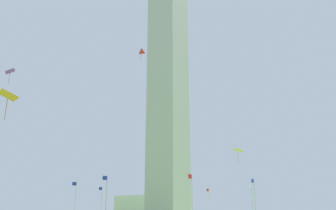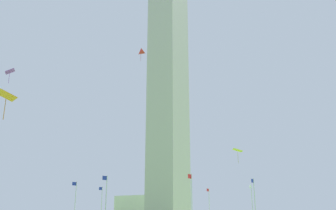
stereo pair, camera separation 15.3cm
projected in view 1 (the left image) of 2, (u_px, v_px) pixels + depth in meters
obelisk_monument at (168, 82)px, 78.41m from camera, size 6.69×6.69×60.86m
flagpole_n at (106, 201)px, 56.56m from camera, size 1.12×0.14×8.65m
flagpole_ne at (192, 200)px, 54.12m from camera, size 1.12×0.14×8.65m
flagpole_e at (255, 202)px, 61.50m from camera, size 1.12×0.14×8.65m
flagpole_se at (252, 204)px, 74.36m from camera, size 1.12×0.14×8.65m
flagpole_s at (209, 205)px, 85.18m from camera, size 1.12×0.14×8.65m
flagpole_sw at (153, 205)px, 87.61m from camera, size 1.12×0.14×8.65m
flagpole_w at (101, 205)px, 80.24m from camera, size 1.12×0.14×8.65m
flagpole_nw at (75, 203)px, 67.38m from camera, size 1.12×0.14×8.65m
kite_red_delta at (141, 52)px, 71.87m from camera, size 1.84×2.10×2.80m
kite_purple_diamond at (10, 72)px, 55.62m from camera, size 1.88×1.90×2.37m
kite_yellow_diamond at (238, 151)px, 60.25m from camera, size 2.16×2.14×2.45m
kite_orange_diamond at (8, 96)px, 23.32m from camera, size 1.42×1.45×1.84m
distant_building at (149, 209)px, 131.93m from camera, size 21.71×15.17×8.94m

